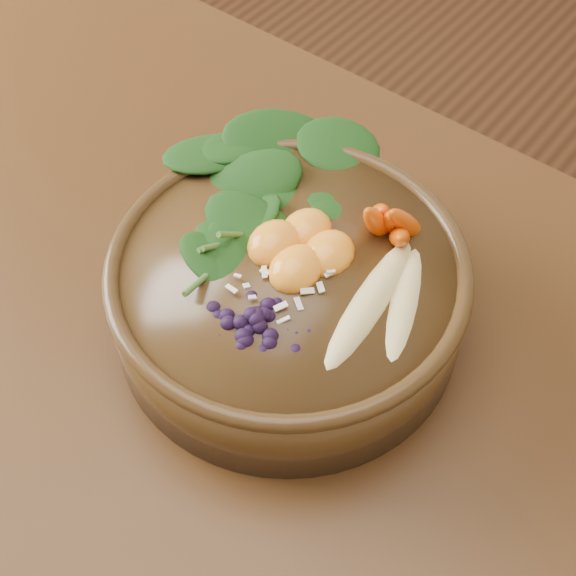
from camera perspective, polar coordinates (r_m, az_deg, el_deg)
name	(u,v)px	position (r m, az deg, el deg)	size (l,w,h in m)	color
ground	(117,538)	(1.46, -12.08, -16.98)	(4.00, 4.00, 0.00)	#381E0F
dining_table	(12,312)	(0.90, -19.05, -1.63)	(1.60, 0.90, 0.75)	#331C0C
stoneware_bowl	(288,295)	(0.69, 0.00, -0.50)	(0.30, 0.30, 0.08)	#483016
kale_heap	(275,178)	(0.70, -0.94, 7.80)	(0.20, 0.18, 0.05)	#193F14
carrot_cluster	(394,190)	(0.67, 7.56, 6.96)	(0.06, 0.06, 0.08)	#E24905
banana_halves	(389,291)	(0.63, 7.18, -0.21)	(0.09, 0.17, 0.03)	#E0CC84
mandarin_cluster	(301,238)	(0.66, 0.95, 3.61)	(0.09, 0.10, 0.03)	orange
blueberry_pile	(252,305)	(0.61, -2.57, -1.24)	(0.14, 0.11, 0.04)	black
coconut_flakes	(278,280)	(0.65, -0.73, 0.54)	(0.10, 0.07, 0.01)	white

